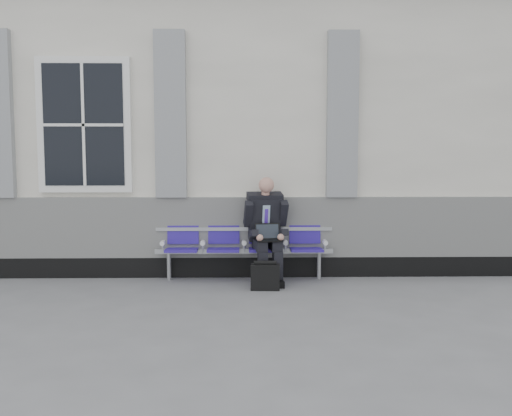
{
  "coord_description": "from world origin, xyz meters",
  "views": [
    {
      "loc": [
        2.67,
        -6.92,
        1.85
      ],
      "look_at": [
        2.83,
        0.9,
        1.09
      ],
      "focal_mm": 40.0,
      "sensor_mm": 36.0,
      "label": 1
    }
  ],
  "objects": [
    {
      "name": "ground",
      "position": [
        0.0,
        0.0,
        0.0
      ],
      "size": [
        70.0,
        70.0,
        0.0
      ],
      "primitive_type": "plane",
      "color": "slate",
      "rests_on": "ground"
    },
    {
      "name": "briefcase",
      "position": [
        2.95,
        0.65,
        0.18
      ],
      "size": [
        0.4,
        0.18,
        0.4
      ],
      "color": "black",
      "rests_on": "ground"
    },
    {
      "name": "station_building",
      "position": [
        -0.02,
        3.47,
        2.22
      ],
      "size": [
        14.4,
        4.4,
        4.49
      ],
      "color": "white",
      "rests_on": "ground"
    },
    {
      "name": "bench",
      "position": [
        2.66,
        1.32,
        0.55
      ],
      "size": [
        2.6,
        0.47,
        0.91
      ],
      "color": "#9EA0A3",
      "rests_on": "ground"
    },
    {
      "name": "businessman",
      "position": [
        2.98,
        1.18,
        0.8
      ],
      "size": [
        0.65,
        0.88,
        1.5
      ],
      "color": "black",
      "rests_on": "ground"
    }
  ]
}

